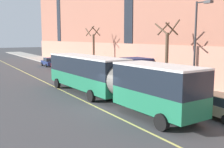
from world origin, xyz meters
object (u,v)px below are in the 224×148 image
city_bus (106,76)px  parked_car_navy_4 (49,62)px  parked_car_champagne_3 (218,106)px  parked_car_navy_6 (141,86)px  parked_car_silver_0 (79,70)px  fire_hydrant (79,68)px  street_tree_far_uptown (93,49)px  parked_car_red_1 (60,65)px  street_tree_mid_block (167,54)px  parked_car_silver_7 (106,77)px  street_lamp (197,42)px

city_bus → parked_car_navy_4: 28.75m
city_bus → parked_car_champagne_3: 8.85m
parked_car_navy_4 → parked_car_navy_6: 28.02m
city_bus → parked_car_champagne_3: bearing=-63.4°
parked_car_silver_0 → fire_hydrant: size_ratio=5.88×
parked_car_silver_0 → city_bus: bearing=-105.2°
street_tree_far_uptown → parked_car_navy_6: bearing=-101.2°
parked_car_champagne_3 → parked_car_silver_0: bearing=89.9°
fire_hydrant → parked_car_silver_0: bearing=-114.2°
parked_car_red_1 → street_tree_mid_block: size_ratio=0.63×
street_tree_mid_block → fire_hydrant: street_tree_mid_block is taller
parked_car_silver_7 → street_tree_mid_block: size_ratio=0.70×
parked_car_silver_0 → parked_car_silver_7: size_ratio=0.89×
parked_car_navy_4 → street_lamp: 32.96m
parked_car_silver_0 → fire_hydrant: bearing=65.8°
parked_car_navy_6 → parked_car_champagne_3: bearing=-90.0°
parked_car_silver_0 → parked_car_red_1: (-0.00, 7.39, -0.00)m
parked_car_champagne_3 → parked_car_silver_7: bearing=89.6°
parked_car_red_1 → parked_car_navy_6: (-0.04, -21.56, 0.00)m
city_bus → street_tree_mid_block: bearing=3.9°
city_bus → parked_car_silver_7: size_ratio=3.90×
parked_car_navy_4 → parked_car_silver_7: (-0.14, -21.28, 0.00)m
street_lamp → fire_hydrant: (-0.10, 22.72, -4.38)m
city_bus → parked_car_navy_4: city_bus is taller
parked_car_champagne_3 → street_tree_far_uptown: bearing=82.6°
parked_car_silver_0 → parked_car_champagne_3: bearing=-90.1°
parked_car_silver_0 → street_lamp: size_ratio=0.54×
parked_car_champagne_3 → street_lamp: size_ratio=0.58×
street_tree_mid_block → fire_hydrant: size_ratio=9.40×
city_bus → parked_car_silver_0: size_ratio=4.36×
parked_car_red_1 → parked_car_champagne_3: 29.78m
street_tree_far_uptown → street_lamp: bearing=-93.4°
parked_car_red_1 → street_tree_far_uptown: street_tree_far_uptown is taller
parked_car_champagne_3 → street_tree_mid_block: 9.31m
parked_car_champagne_3 → street_tree_mid_block: size_ratio=0.67×
parked_car_silver_0 → parked_car_navy_4: same height
parked_car_navy_6 → street_lamp: bearing=-67.8°
parked_car_navy_4 → parked_car_silver_0: bearing=-90.8°
parked_car_champagne_3 → parked_car_navy_6: bearing=90.0°
street_lamp → parked_car_silver_7: bearing=99.0°
street_lamp → parked_car_red_1: bearing=94.1°
parked_car_champagne_3 → parked_car_navy_4: bearing=89.6°
parked_car_silver_7 → street_tree_mid_block: 7.84m
parked_car_champagne_3 → fire_hydrant: (1.79, 26.31, -0.29)m
parked_car_red_1 → parked_car_silver_7: same height
parked_car_red_1 → street_lamp: street_lamp is taller
city_bus → street_lamp: 7.73m
parked_car_champagne_3 → parked_car_navy_6: size_ratio=0.95×
parked_car_navy_4 → street_tree_mid_block: street_tree_mid_block is taller
city_bus → parked_car_red_1: bearing=79.8°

